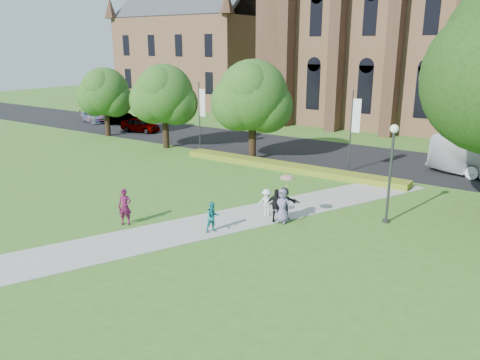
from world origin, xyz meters
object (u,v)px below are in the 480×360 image
Objects in this scene: car_0 at (140,125)px; pedestrian_0 at (125,207)px; car_2 at (93,117)px; streetlamp at (391,162)px; car_1 at (124,119)px.

pedestrian_0 is (19.15, -19.90, 0.22)m from car_0.
streetlamp is at bearing -93.20° from car_2.
streetlamp is at bearing -120.03° from car_1.
car_0 is 27.62m from pedestrian_0.
streetlamp is 13.93m from pedestrian_0.
pedestrian_0 reaches higher than car_1.
car_2 is (-4.79, -0.46, -0.06)m from car_1.
car_1 is at bearing 158.26° from streetlamp.
car_0 is at bearing -83.91° from car_2.
car_0 is 0.97× the size of car_2.
car_0 is 9.75m from car_2.
streetlamp is at bearing 4.06° from pedestrian_0.
pedestrian_0 is at bearing -140.77° from car_1.
car_2 is at bearing 87.19° from car_1.
car_1 is 4.81m from car_2.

